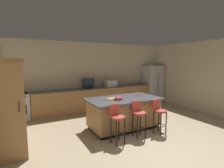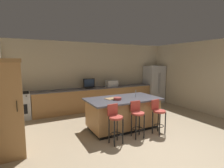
{
  "view_description": "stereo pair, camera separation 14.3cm",
  "coord_description": "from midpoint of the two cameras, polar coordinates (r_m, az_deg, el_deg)",
  "views": [
    {
      "loc": [
        -2.96,
        -2.39,
        2.02
      ],
      "look_at": [
        -0.06,
        2.92,
        1.23
      ],
      "focal_mm": 27.81,
      "sensor_mm": 36.0,
      "label": 1
    },
    {
      "loc": [
        -2.84,
        -2.46,
        2.02
      ],
      "look_at": [
        -0.06,
        2.92,
        1.23
      ],
      "focal_mm": 27.81,
      "sensor_mm": 36.0,
      "label": 2
    }
  ],
  "objects": [
    {
      "name": "kitchen_island",
      "position": [
        5.36,
        3.08,
        -9.41
      ],
      "size": [
        2.2,
        1.21,
        0.92
      ],
      "color": "black",
      "rests_on": "ground_plane"
    },
    {
      "name": "ground_plane",
      "position": [
        4.29,
        20.18,
        -21.16
      ],
      "size": [
        18.58,
        18.58,
        0.0
      ],
      "primitive_type": "plane",
      "color": "tan"
    },
    {
      "name": "microwave",
      "position": [
        7.62,
        -0.98,
        0.2
      ],
      "size": [
        0.48,
        0.36,
        0.27
      ],
      "primitive_type": "cube",
      "color": "#B7BABF",
      "rests_on": "counter_back"
    },
    {
      "name": "bar_stool_center",
      "position": [
        4.75,
        7.85,
        -10.33
      ],
      "size": [
        0.34,
        0.35,
        0.97
      ],
      "rotation": [
        0.0,
        0.0,
        -0.1
      ],
      "color": "#B23D33",
      "rests_on": "ground_plane"
    },
    {
      "name": "fruit_bowl",
      "position": [
        5.02,
        1.33,
        -4.81
      ],
      "size": [
        0.23,
        0.23,
        0.07
      ],
      "primitive_type": "cylinder",
      "color": "#993833",
      "rests_on": "kitchen_island"
    },
    {
      "name": "range_oven",
      "position": [
        6.87,
        -29.1,
        -6.57
      ],
      "size": [
        0.75,
        0.63,
        0.95
      ],
      "color": "#B7BABF",
      "rests_on": "ground_plane"
    },
    {
      "name": "refrigerator",
      "position": [
        8.92,
        12.7,
        0.02
      ],
      "size": [
        0.87,
        0.77,
        1.81
      ],
      "color": "#B7BABF",
      "rests_on": "ground_plane"
    },
    {
      "name": "sink_faucet_island",
      "position": [
        5.47,
        7.21,
        -3.04
      ],
      "size": [
        0.02,
        0.02,
        0.22
      ],
      "primitive_type": "cylinder",
      "color": "#B2B2B7",
      "rests_on": "kitchen_island"
    },
    {
      "name": "bar_stool_left",
      "position": [
        4.35,
        0.7,
        -11.87
      ],
      "size": [
        0.34,
        0.35,
        0.97
      ],
      "rotation": [
        0.0,
        0.0,
        0.09
      ],
      "color": "#B23D33",
      "rests_on": "ground_plane"
    },
    {
      "name": "bar_stool_right",
      "position": [
        5.09,
        14.44,
        -9.36
      ],
      "size": [
        0.34,
        0.36,
        0.96
      ],
      "rotation": [
        0.0,
        0.0,
        0.17
      ],
      "color": "#B23D33",
      "rests_on": "ground_plane"
    },
    {
      "name": "cell_phone",
      "position": [
        4.98,
        -0.04,
        -5.26
      ],
      "size": [
        0.07,
        0.15,
        0.01
      ],
      "primitive_type": "cube",
      "rotation": [
        0.0,
        0.0,
        0.02
      ],
      "color": "black",
      "rests_on": "kitchen_island"
    },
    {
      "name": "cutting_board",
      "position": [
        5.14,
        -0.73,
        -4.81
      ],
      "size": [
        0.38,
        0.31,
        0.02
      ],
      "primitive_type": "cube",
      "rotation": [
        0.0,
        0.0,
        0.16
      ],
      "color": "#A87F51",
      "rests_on": "kitchen_island"
    },
    {
      "name": "wall_right",
      "position": [
        8.0,
        24.7,
        2.35
      ],
      "size": [
        0.12,
        5.05,
        2.82
      ],
      "primitive_type": "cube",
      "color": "beige",
      "rests_on": "ground_plane"
    },
    {
      "name": "sink_faucet_back",
      "position": [
        7.44,
        -5.72,
        -0.15
      ],
      "size": [
        0.02,
        0.02,
        0.24
      ],
      "primitive_type": "cylinder",
      "color": "#B2B2B7",
      "rests_on": "counter_back"
    },
    {
      "name": "wall_back",
      "position": [
        7.67,
        -6.38,
        2.79
      ],
      "size": [
        7.41,
        0.12,
        2.82
      ],
      "primitive_type": "cube",
      "color": "beige",
      "rests_on": "ground_plane"
    },
    {
      "name": "counter_back",
      "position": [
        7.44,
        -5.57,
        -4.71
      ],
      "size": [
        5.16,
        0.62,
        0.93
      ],
      "color": "#9E7042",
      "rests_on": "ground_plane"
    },
    {
      "name": "tv_monitor",
      "position": [
        7.14,
        -8.34,
        0.03
      ],
      "size": [
        0.48,
        0.16,
        0.4
      ],
      "color": "black",
      "rests_on": "counter_back"
    },
    {
      "name": "cabinet_tower",
      "position": [
        4.21,
        -31.38,
        -6.54
      ],
      "size": [
        0.59,
        0.64,
        2.08
      ],
      "color": "#9E7042",
      "rests_on": "ground_plane"
    }
  ]
}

